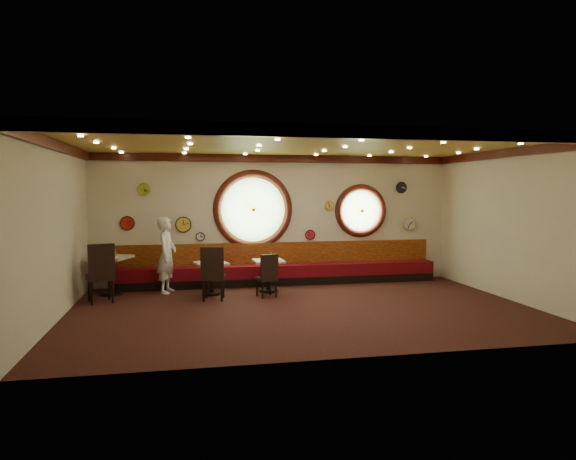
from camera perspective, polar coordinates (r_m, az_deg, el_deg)
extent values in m
cube|color=black|center=(10.17, 1.74, -8.78)|extent=(9.00, 6.00, 0.00)
cube|color=#B98E34|center=(9.94, 1.78, 9.48)|extent=(9.00, 6.00, 0.02)
cube|color=beige|center=(12.86, -1.26, 1.19)|extent=(9.00, 0.02, 3.20)
cube|color=beige|center=(7.05, 7.27, -1.49)|extent=(9.00, 0.02, 3.20)
cube|color=beige|center=(9.94, -24.42, -0.15)|extent=(0.02, 6.00, 3.20)
cube|color=beige|center=(11.79, 23.59, 0.53)|extent=(0.02, 6.00, 3.20)
cube|color=#3C120A|center=(12.82, -1.23, 7.93)|extent=(9.00, 0.10, 0.18)
cube|color=#3C120A|center=(7.11, 7.26, 10.75)|extent=(9.00, 0.10, 0.18)
cube|color=#3C120A|center=(9.93, -24.42, 8.57)|extent=(0.10, 6.00, 0.18)
cube|color=#3C120A|center=(11.77, 23.62, 7.89)|extent=(0.10, 6.00, 0.18)
cube|color=black|center=(12.76, -1.02, -5.62)|extent=(8.00, 0.55, 0.20)
cube|color=#5A0710|center=(12.72, -1.03, -4.51)|extent=(8.00, 0.55, 0.30)
cube|color=#650D08|center=(12.88, -1.20, -2.60)|extent=(8.00, 0.10, 0.55)
cylinder|color=#80A965|center=(12.76, -3.91, 2.28)|extent=(1.66, 0.02, 1.66)
torus|color=#3C120A|center=(12.74, -3.90, 2.28)|extent=(1.98, 0.18, 1.98)
torus|color=gold|center=(12.71, -3.88, 2.27)|extent=(1.61, 0.03, 1.61)
cylinder|color=#80A965|center=(13.41, 8.05, 2.14)|extent=(1.10, 0.02, 1.10)
torus|color=#3C120A|center=(13.39, 8.07, 2.13)|extent=(1.38, 0.18, 1.38)
torus|color=gold|center=(13.37, 8.11, 2.13)|extent=(1.09, 0.03, 1.09)
cylinder|color=black|center=(13.77, 12.46, 4.63)|extent=(0.28, 0.03, 0.28)
cylinder|color=red|center=(12.71, -17.43, 0.72)|extent=(0.32, 0.03, 0.32)
cylinder|color=gold|center=(12.64, -11.55, 0.59)|extent=(0.36, 0.03, 0.36)
cylinder|color=#E6C94C|center=(13.11, 4.60, 2.77)|extent=(0.22, 0.03, 0.22)
cylinder|color=silver|center=(12.66, -9.72, -0.74)|extent=(0.20, 0.03, 0.20)
cylinder|color=red|center=(13.03, 2.46, -0.53)|extent=(0.24, 0.03, 0.24)
cylinder|color=silver|center=(13.90, 13.34, 0.69)|extent=(0.34, 0.03, 0.34)
cylinder|color=#94B524|center=(12.65, -15.70, 4.37)|extent=(0.26, 0.03, 0.26)
cylinder|color=black|center=(12.20, -19.04, -6.64)|extent=(0.49, 0.49, 0.07)
cylinder|color=black|center=(12.14, -19.09, -4.82)|extent=(0.13, 0.13, 0.78)
cube|color=beige|center=(12.08, -19.13, -2.90)|extent=(1.01, 1.01, 0.06)
cylinder|color=black|center=(11.66, -8.50, -6.98)|extent=(0.42, 0.42, 0.06)
cylinder|color=black|center=(11.60, -8.51, -5.37)|extent=(0.11, 0.11, 0.67)
cube|color=beige|center=(11.54, -8.53, -3.68)|extent=(0.80, 0.80, 0.05)
cylinder|color=black|center=(11.86, -2.17, -6.74)|extent=(0.42, 0.42, 0.06)
cylinder|color=black|center=(11.80, -2.18, -5.14)|extent=(0.11, 0.11, 0.67)
cube|color=beige|center=(11.75, -2.18, -3.46)|extent=(0.69, 0.69, 0.05)
cube|color=black|center=(11.37, -20.14, -4.99)|extent=(0.65, 0.65, 0.09)
cube|color=black|center=(11.09, -20.02, -3.21)|extent=(0.52, 0.22, 0.68)
cube|color=black|center=(11.03, -8.27, -5.23)|extent=(0.56, 0.56, 0.08)
cube|color=black|center=(10.77, -8.42, -3.55)|extent=(0.49, 0.14, 0.63)
cube|color=black|center=(11.24, -2.43, -5.44)|extent=(0.49, 0.49, 0.07)
cube|color=black|center=(11.03, -2.07, -4.06)|extent=(0.40, 0.15, 0.52)
cylinder|color=silver|center=(12.15, -19.27, -2.53)|extent=(0.03, 0.03, 0.09)
cylinder|color=silver|center=(11.55, -9.17, -3.27)|extent=(0.04, 0.04, 0.11)
cylinder|color=silver|center=(11.75, -2.36, -3.10)|extent=(0.03, 0.03, 0.10)
cylinder|color=silver|center=(12.07, -19.06, -2.55)|extent=(0.03, 0.03, 0.09)
cylinder|color=silver|center=(11.55, -8.41, -3.32)|extent=(0.03, 0.03, 0.09)
cylinder|color=silver|center=(11.68, -1.89, -3.16)|extent=(0.03, 0.03, 0.09)
cylinder|color=gold|center=(12.08, -18.62, -2.39)|extent=(0.05, 0.05, 0.15)
cylinder|color=yellow|center=(11.63, -8.13, -3.09)|extent=(0.05, 0.05, 0.16)
cylinder|color=gold|center=(11.86, -1.83, -2.88)|extent=(0.05, 0.05, 0.16)
imported|color=white|center=(11.95, -13.32, -2.73)|extent=(0.57, 0.72, 1.72)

